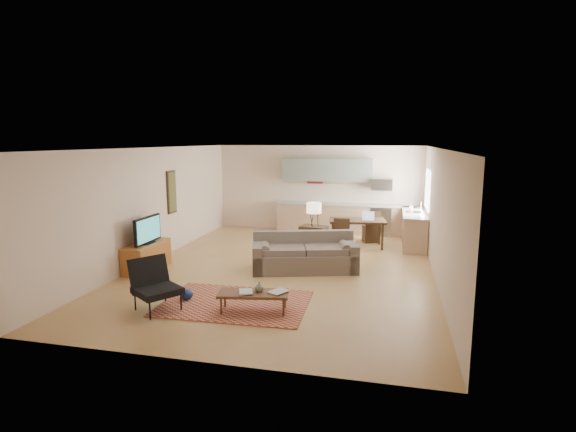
% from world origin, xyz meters
% --- Properties ---
extents(room, '(9.00, 9.00, 9.00)m').
position_xyz_m(room, '(0.00, 0.00, 1.35)').
color(room, '#AC814C').
rests_on(room, ground).
extents(kitchen_counter_back, '(4.26, 0.64, 0.92)m').
position_xyz_m(kitchen_counter_back, '(0.90, 4.18, 0.46)').
color(kitchen_counter_back, tan).
rests_on(kitchen_counter_back, ground).
extents(kitchen_counter_right, '(0.64, 2.26, 0.92)m').
position_xyz_m(kitchen_counter_right, '(2.93, 3.00, 0.46)').
color(kitchen_counter_right, tan).
rests_on(kitchen_counter_right, ground).
extents(kitchen_range, '(0.62, 0.62, 0.90)m').
position_xyz_m(kitchen_range, '(2.00, 4.18, 0.45)').
color(kitchen_range, '#A5A8AD').
rests_on(kitchen_range, ground).
extents(kitchen_microwave, '(0.62, 0.40, 0.35)m').
position_xyz_m(kitchen_microwave, '(2.00, 4.20, 1.55)').
color(kitchen_microwave, '#A5A8AD').
rests_on(kitchen_microwave, room).
extents(upper_cabinets, '(2.80, 0.34, 0.70)m').
position_xyz_m(upper_cabinets, '(0.30, 4.33, 1.95)').
color(upper_cabinets, gray).
rests_on(upper_cabinets, room).
extents(window_right, '(0.02, 1.40, 1.05)m').
position_xyz_m(window_right, '(3.23, 3.00, 1.55)').
color(window_right, white).
rests_on(window_right, room).
extents(wall_art_left, '(0.06, 0.42, 1.10)m').
position_xyz_m(wall_art_left, '(-3.21, 0.90, 1.55)').
color(wall_art_left, olive).
rests_on(wall_art_left, room).
extents(triptych, '(1.70, 0.04, 0.50)m').
position_xyz_m(triptych, '(-0.10, 4.47, 1.75)').
color(triptych, beige).
rests_on(triptych, room).
extents(rug, '(2.63, 1.86, 0.02)m').
position_xyz_m(rug, '(-0.34, -2.40, 0.01)').
color(rug, maroon).
rests_on(rug, floor).
extents(sofa, '(2.59, 1.67, 0.83)m').
position_xyz_m(sofa, '(0.47, -0.08, 0.42)').
color(sofa, '#665A52').
rests_on(sofa, floor).
extents(coffee_table, '(1.25, 0.67, 0.36)m').
position_xyz_m(coffee_table, '(0.11, -2.70, 0.18)').
color(coffee_table, '#50301D').
rests_on(coffee_table, floor).
extents(book_a, '(0.42, 0.45, 0.03)m').
position_xyz_m(book_a, '(-0.12, -2.79, 0.37)').
color(book_a, maroon).
rests_on(book_a, coffee_table).
extents(book_b, '(0.52, 0.54, 0.03)m').
position_xyz_m(book_b, '(0.42, -2.55, 0.37)').
color(book_b, navy).
rests_on(book_b, coffee_table).
extents(vase, '(0.21, 0.21, 0.17)m').
position_xyz_m(vase, '(0.19, -2.64, 0.44)').
color(vase, black).
rests_on(vase, coffee_table).
extents(armchair, '(1.09, 1.09, 0.89)m').
position_xyz_m(armchair, '(-1.50, -3.00, 0.45)').
color(armchair, black).
rests_on(armchair, floor).
extents(tv_credenza, '(0.51, 1.31, 0.61)m').
position_xyz_m(tv_credenza, '(-2.98, -0.83, 0.30)').
color(tv_credenza, '#965423').
rests_on(tv_credenza, floor).
extents(tv, '(0.10, 1.01, 0.61)m').
position_xyz_m(tv, '(-2.93, -0.83, 0.91)').
color(tv, black).
rests_on(tv, tv_credenza).
extents(console_table, '(0.72, 0.55, 0.76)m').
position_xyz_m(console_table, '(0.44, 1.25, 0.38)').
color(console_table, '#322114').
rests_on(console_table, floor).
extents(table_lamp, '(0.45, 0.45, 0.61)m').
position_xyz_m(table_lamp, '(0.44, 1.25, 1.06)').
color(table_lamp, beige).
rests_on(table_lamp, console_table).
extents(dining_table, '(1.60, 1.06, 0.75)m').
position_xyz_m(dining_table, '(1.42, 2.44, 0.38)').
color(dining_table, '#322114').
rests_on(dining_table, floor).
extents(dining_chair_near, '(0.44, 0.46, 0.87)m').
position_xyz_m(dining_chair_near, '(1.07, 1.74, 0.43)').
color(dining_chair_near, '#322114').
rests_on(dining_chair_near, floor).
extents(dining_chair_far, '(0.55, 0.56, 0.91)m').
position_xyz_m(dining_chair_far, '(1.77, 3.15, 0.45)').
color(dining_chair_far, '#322114').
rests_on(dining_chair_far, floor).
extents(laptop, '(0.34, 0.26, 0.24)m').
position_xyz_m(laptop, '(1.72, 2.34, 0.87)').
color(laptop, '#A5A8AD').
rests_on(laptop, dining_table).
extents(soap_bottle, '(0.12, 0.12, 0.19)m').
position_xyz_m(soap_bottle, '(2.83, 3.22, 1.02)').
color(soap_bottle, beige).
rests_on(soap_bottle, kitchen_counter_right).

